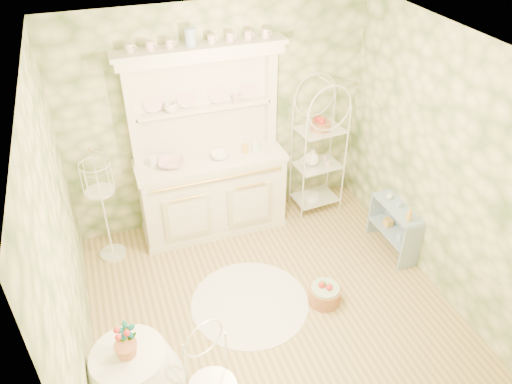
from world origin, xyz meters
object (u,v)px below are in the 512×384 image
object	(u,v)px
kitchen_dresser	(210,148)
floor_basket	(325,294)
round_table	(134,381)
bakers_rack	(318,151)
side_shelf	(394,229)
cafe_chair	(212,384)
birdcage_stand	(103,206)

from	to	relation	value
kitchen_dresser	floor_basket	size ratio (longest dim) A/B	7.55
kitchen_dresser	round_table	world-z (taller)	kitchen_dresser
bakers_rack	side_shelf	bearing A→B (deg)	-70.28
kitchen_dresser	cafe_chair	distance (m)	2.69
kitchen_dresser	floor_basket	xyz separation A→B (m)	(0.76, -1.61, -1.05)
side_shelf	cafe_chair	xyz separation A→B (m)	(-2.57, -1.41, 0.21)
cafe_chair	birdcage_stand	size ratio (longest dim) A/B	0.72
bakers_rack	birdcage_stand	world-z (taller)	bakers_rack
bakers_rack	side_shelf	distance (m)	1.31
bakers_rack	round_table	xyz separation A→B (m)	(-2.65, -2.16, -0.48)
round_table	cafe_chair	bearing A→B (deg)	-29.67
round_table	bakers_rack	bearing A→B (deg)	39.13
birdcage_stand	floor_basket	world-z (taller)	birdcage_stand
kitchen_dresser	round_table	distance (m)	2.65
kitchen_dresser	side_shelf	xyz separation A→B (m)	(1.87, -1.11, -0.84)
bakers_rack	floor_basket	xyz separation A→B (m)	(-0.62, -1.58, -0.76)
round_table	birdcage_stand	size ratio (longest dim) A/B	0.53
kitchen_dresser	floor_basket	world-z (taller)	kitchen_dresser
kitchen_dresser	bakers_rack	distance (m)	1.41
side_shelf	round_table	xyz separation A→B (m)	(-3.15, -1.08, 0.07)
side_shelf	round_table	bearing A→B (deg)	-164.42
round_table	floor_basket	bearing A→B (deg)	15.84
cafe_chair	round_table	bearing A→B (deg)	129.41
kitchen_dresser	bakers_rack	size ratio (longest dim) A/B	1.34
side_shelf	cafe_chair	distance (m)	2.94
bakers_rack	cafe_chair	size ratio (longest dim) A/B	1.69
kitchen_dresser	birdcage_stand	size ratio (longest dim) A/B	1.62
side_shelf	cafe_chair	bearing A→B (deg)	-154.56
bakers_rack	birdcage_stand	size ratio (longest dim) A/B	1.21
bakers_rack	floor_basket	distance (m)	1.86
side_shelf	floor_basket	distance (m)	1.24
side_shelf	floor_basket	bearing A→B (deg)	-159.22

